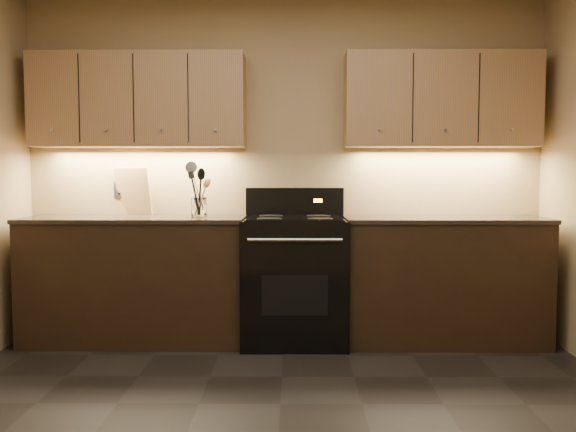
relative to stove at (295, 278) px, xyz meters
name	(u,v)px	position (x,y,z in m)	size (l,w,h in m)	color
wall_back	(285,167)	(-0.08, 0.32, 0.82)	(4.00, 0.04, 2.60)	tan
counter_left	(137,279)	(-1.18, 0.02, -0.01)	(1.62, 0.62, 0.93)	black
counter_right	(443,279)	(1.10, 0.02, -0.01)	(1.46, 0.62, 0.93)	black
stove	(295,278)	(0.00, 0.00, 0.00)	(0.76, 0.68, 1.14)	black
upper_cab_left	(139,101)	(-1.18, 0.17, 1.32)	(1.60, 0.30, 0.70)	#A87954
upper_cab_right	(441,100)	(1.10, 0.17, 1.32)	(1.44, 0.30, 0.70)	#A87954
outlet_plate	(119,190)	(-1.38, 0.31, 0.64)	(0.09, 0.01, 0.12)	#B2B5BA
utensil_crock	(199,208)	(-0.71, 0.06, 0.52)	(0.14, 0.14, 0.14)	white
cutting_board	(133,191)	(-1.26, 0.28, 0.63)	(0.29, 0.02, 0.37)	tan
wooden_spoon	(195,195)	(-0.74, 0.05, 0.61)	(0.06, 0.06, 0.29)	tan
black_spoon	(198,192)	(-0.72, 0.08, 0.64)	(0.06, 0.06, 0.34)	black
black_turner	(199,192)	(-0.71, 0.05, 0.64)	(0.08, 0.08, 0.34)	black
steel_skimmer	(203,188)	(-0.68, 0.04, 0.66)	(0.09, 0.09, 0.39)	silver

